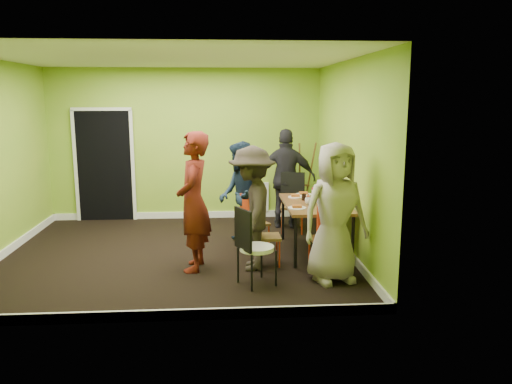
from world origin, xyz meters
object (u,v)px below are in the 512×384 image
(person_left_near, at_px, (252,208))
(chair_back_end, at_px, (293,190))
(person_left_far, at_px, (240,195))
(thermos, at_px, (314,196))
(person_back_end, at_px, (287,179))
(chair_bentwood, at_px, (252,243))
(orange_bottle, at_px, (308,198))
(chair_front_end, at_px, (327,234))
(dining_table, at_px, (315,206))
(person_front_end, at_px, (335,213))
(chair_left_near, at_px, (262,231))
(easel, at_px, (299,183))
(person_standing, at_px, (194,202))
(chair_left_far, at_px, (251,219))
(blue_bottle, at_px, (335,199))

(person_left_near, bearing_deg, chair_back_end, 163.32)
(person_left_far, height_order, person_left_near, person_left_near)
(thermos, relative_size, person_back_end, 0.11)
(chair_bentwood, distance_m, person_left_near, 0.70)
(chair_bentwood, xyz_separation_m, orange_bottle, (0.93, 1.41, 0.26))
(person_back_end, bearing_deg, person_left_near, 78.91)
(chair_front_end, bearing_deg, dining_table, 81.77)
(thermos, bearing_deg, person_left_far, 161.70)
(person_front_end, bearing_deg, chair_bentwood, 171.34)
(dining_table, bearing_deg, orange_bottle, 121.61)
(chair_left_near, bearing_deg, easel, 158.80)
(easel, bearing_deg, chair_bentwood, -108.93)
(chair_bentwood, distance_m, person_standing, 1.05)
(chair_bentwood, distance_m, person_back_end, 2.89)
(person_back_end, bearing_deg, orange_bottle, 104.45)
(thermos, distance_m, person_back_end, 1.52)
(person_left_near, bearing_deg, chair_left_far, -176.45)
(person_left_far, bearing_deg, chair_bentwood, -4.65)
(chair_back_end, distance_m, person_front_end, 2.47)
(person_front_end, bearing_deg, person_standing, 148.19)
(thermos, height_order, person_front_end, person_front_end)
(person_front_end, bearing_deg, chair_left_far, 110.23)
(person_back_end, bearing_deg, chair_back_end, 121.37)
(person_standing, bearing_deg, chair_left_far, 139.40)
(blue_bottle, bearing_deg, chair_left_near, -167.80)
(easel, xyz_separation_m, person_left_far, (-1.11, -1.41, 0.08))
(blue_bottle, bearing_deg, chair_left_far, 156.84)
(person_standing, bearing_deg, dining_table, 113.79)
(chair_left_far, distance_m, person_front_end, 1.71)
(chair_bentwood, distance_m, orange_bottle, 1.71)
(chair_front_end, height_order, orange_bottle, chair_front_end)
(person_back_end, bearing_deg, easel, -127.23)
(easel, bearing_deg, chair_front_end, -90.61)
(person_left_near, distance_m, person_front_end, 1.12)
(easel, relative_size, person_standing, 0.81)
(chair_back_end, distance_m, person_left_near, 2.11)
(chair_back_end, height_order, thermos, chair_back_end)
(dining_table, xyz_separation_m, person_standing, (-1.74, -0.63, 0.23))
(orange_bottle, xyz_separation_m, person_left_near, (-0.89, -0.78, 0.03))
(chair_left_far, xyz_separation_m, chair_bentwood, (-0.08, -1.47, 0.06))
(chair_bentwood, bearing_deg, person_front_end, 69.41)
(chair_left_far, bearing_deg, person_front_end, 9.83)
(person_front_end, bearing_deg, person_left_near, 137.49)
(chair_left_far, bearing_deg, easel, 123.29)
(chair_left_far, height_order, orange_bottle, chair_left_far)
(chair_bentwood, bearing_deg, orange_bottle, 120.20)
(person_left_near, bearing_deg, person_front_end, 68.23)
(blue_bottle, bearing_deg, thermos, 132.04)
(dining_table, distance_m, person_left_far, 1.14)
(thermos, distance_m, person_front_end, 1.15)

